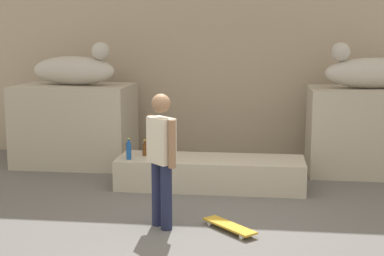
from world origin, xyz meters
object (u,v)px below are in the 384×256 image
bottle_red (148,144)px  bottle_blue (129,150)px  statue_reclining_left (75,69)px  statue_reclining_right (370,72)px  skater (161,155)px  skateboard (229,226)px  bottle_brown (145,149)px

bottle_red → bottle_blue: bearing=-109.0°
statue_reclining_left → bottle_blue: (1.33, -1.56, -1.13)m
statue_reclining_right → skater: bearing=38.9°
bottle_blue → bottle_red: bearing=71.0°
statue_reclining_right → statue_reclining_left: bearing=-8.0°
skateboard → bottle_red: bottle_red is taller
skater → skateboard: (0.84, -0.04, -0.86)m
statue_reclining_right → skateboard: size_ratio=2.33×
statue_reclining_left → bottle_brown: 2.30m
bottle_red → statue_reclining_left: bearing=146.7°
bottle_blue → bottle_brown: bearing=57.0°
bottle_brown → statue_reclining_right: bearing=19.3°
statue_reclining_left → bottle_red: size_ratio=5.32×
bottle_brown → bottle_red: bearing=89.4°
bottle_red → statue_reclining_right: bearing=15.5°
skater → bottle_red: skater is taller
statue_reclining_left → statue_reclining_right: size_ratio=1.01×
statue_reclining_right → skater: size_ratio=1.00×
bottle_brown → skateboard: bearing=-53.6°
statue_reclining_left → bottle_red: 2.15m
skateboard → bottle_blue: size_ratio=2.16×
skateboard → bottle_brown: bearing=-7.5°
statue_reclining_right → bottle_blue: 4.27m
statue_reclining_left → statue_reclining_right: 5.15m
skateboard → bottle_red: size_ratio=2.27×
statue_reclining_left → bottle_brown: size_ratio=6.50×
statue_reclining_right → skater: statue_reclining_right is taller
bottle_brown → bottle_blue: 0.35m
statue_reclining_left → bottle_brown: (1.52, -1.27, -1.17)m
skateboard → bottle_blue: bearing=0.3°
skater → bottle_blue: (-0.81, 1.65, -0.31)m
statue_reclining_right → bottle_brown: bearing=11.2°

